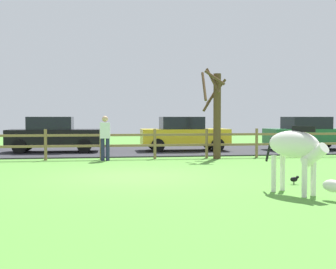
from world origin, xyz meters
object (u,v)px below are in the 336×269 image
object	(u,v)px
bare_tree	(216,111)
visitor_near_fence	(105,136)
crow_on_grass	(294,179)
zebra	(297,150)
parked_car_yellow	(184,133)
parked_car_black	(53,134)
parked_car_green	(308,133)

from	to	relation	value
bare_tree	visitor_near_fence	distance (m)	4.32
bare_tree	crow_on_grass	size ratio (longest dim) A/B	16.07
zebra	crow_on_grass	world-z (taller)	zebra
crow_on_grass	zebra	bearing A→B (deg)	-113.09
zebra	parked_car_yellow	world-z (taller)	parked_car_yellow
crow_on_grass	parked_car_black	size ratio (longest dim) A/B	0.05
zebra	visitor_near_fence	bearing A→B (deg)	116.31
crow_on_grass	parked_car_black	world-z (taller)	parked_car_black
zebra	parked_car_yellow	size ratio (longest dim) A/B	0.45
bare_tree	crow_on_grass	distance (m)	6.87
bare_tree	parked_car_green	xyz separation A→B (m)	(5.35, 3.24, -0.98)
parked_car_green	parked_car_black	bearing A→B (deg)	177.75
parked_car_green	parked_car_yellow	bearing A→B (deg)	176.32
bare_tree	parked_car_yellow	distance (m)	3.79
parked_car_green	visitor_near_fence	bearing A→B (deg)	-160.26
parked_car_yellow	parked_car_black	world-z (taller)	same
bare_tree	zebra	size ratio (longest dim) A/B	1.93
parked_car_green	bare_tree	bearing A→B (deg)	-148.84
parked_car_black	parked_car_yellow	bearing A→B (deg)	-0.81
crow_on_grass	visitor_near_fence	size ratio (longest dim) A/B	0.13
crow_on_grass	parked_car_yellow	distance (m)	10.32
crow_on_grass	parked_car_yellow	size ratio (longest dim) A/B	0.05
bare_tree	parked_car_yellow	world-z (taller)	bare_tree
parked_car_yellow	visitor_near_fence	distance (m)	5.27
zebra	parked_car_black	distance (m)	13.11
visitor_near_fence	crow_on_grass	bearing A→B (deg)	-55.91
zebra	parked_car_green	xyz separation A→B (m)	(5.74, 11.17, -0.08)
bare_tree	parked_car_green	bearing A→B (deg)	31.16
parked_car_black	visitor_near_fence	bearing A→B (deg)	-60.22
parked_car_green	parked_car_black	size ratio (longest dim) A/B	1.00
bare_tree	visitor_near_fence	world-z (taller)	bare_tree
parked_car_green	visitor_near_fence	world-z (taller)	visitor_near_fence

